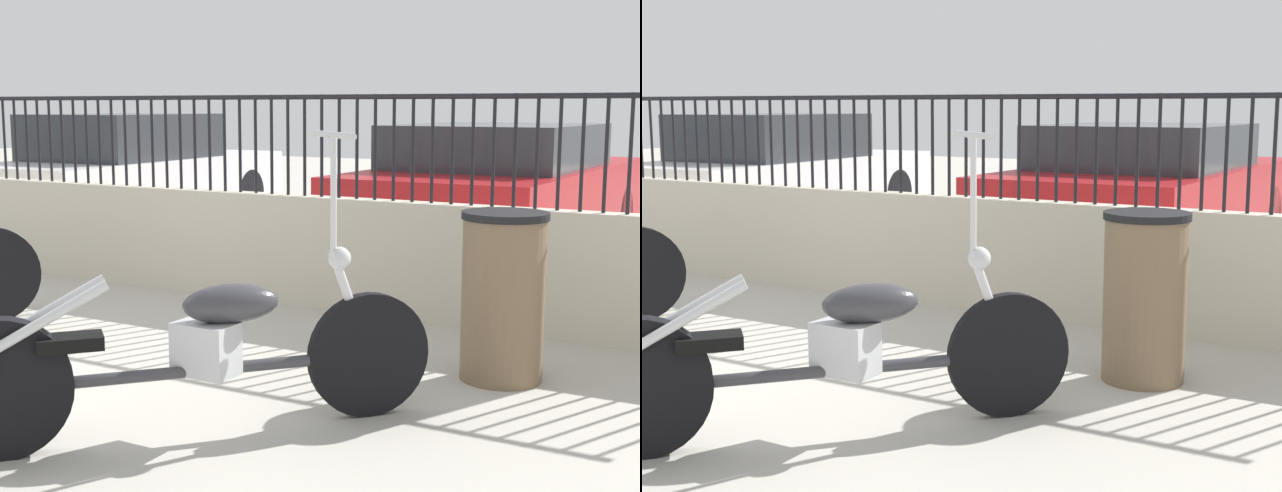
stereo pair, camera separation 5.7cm
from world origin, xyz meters
TOP-DOWN VIEW (x-y plane):
  - low_wall at (0.00, 3.17)m, footprint 10.49×0.18m
  - fence_railing at (0.00, 3.17)m, footprint 10.49×0.04m
  - motorcycle_dark_grey at (2.58, 0.54)m, footprint 1.67×1.83m
  - trash_bin at (3.59, 2.12)m, footprint 0.47×0.47m
  - car_white at (-2.40, 5.98)m, footprint 1.94×4.48m
  - car_red at (2.34, 5.92)m, footprint 1.87×4.33m

SIDE VIEW (x-z plane):
  - motorcycle_dark_grey at x=2.58m, z-range -0.30..1.08m
  - low_wall at x=0.00m, z-range 0.00..0.83m
  - trash_bin at x=3.59m, z-range 0.00..0.93m
  - car_red at x=2.34m, z-range 0.02..1.33m
  - car_white at x=-2.40m, z-range 0.00..1.39m
  - fence_railing at x=0.00m, z-range 0.94..1.67m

